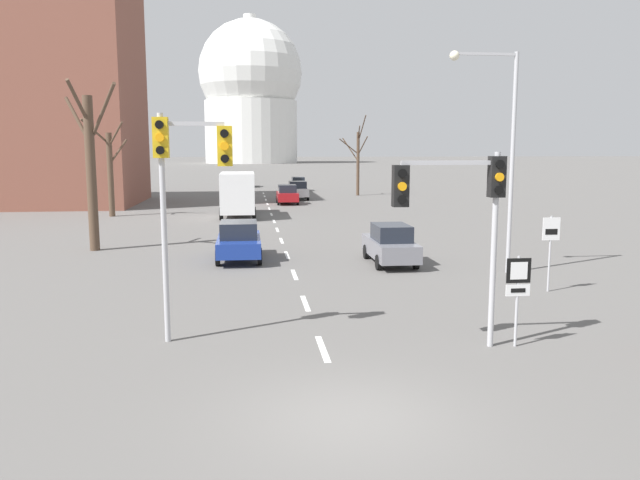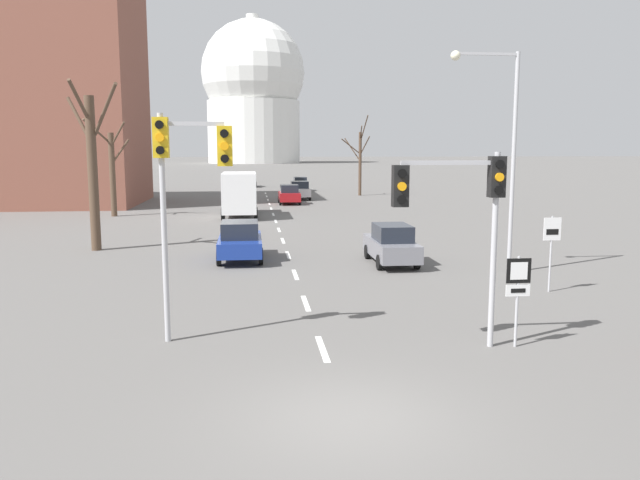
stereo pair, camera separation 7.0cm
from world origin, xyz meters
TOP-DOWN VIEW (x-y plane):
  - ground_plane at (0.00, 0.00)m, footprint 800.00×800.00m
  - lane_stripe_0 at (0.00, 3.94)m, footprint 0.16×2.00m
  - lane_stripe_1 at (0.00, 8.44)m, footprint 0.16×2.00m
  - lane_stripe_2 at (0.00, 12.94)m, footprint 0.16×2.00m
  - lane_stripe_3 at (0.00, 17.44)m, footprint 0.16×2.00m
  - lane_stripe_4 at (0.00, 21.94)m, footprint 0.16×2.00m
  - lane_stripe_5 at (0.00, 26.44)m, footprint 0.16×2.00m
  - lane_stripe_6 at (0.00, 30.94)m, footprint 0.16×2.00m
  - lane_stripe_7 at (0.00, 35.44)m, footprint 0.16×2.00m
  - lane_stripe_8 at (0.00, 39.94)m, footprint 0.16×2.00m
  - lane_stripe_9 at (0.00, 44.44)m, footprint 0.16×2.00m
  - lane_stripe_10 at (0.00, 48.94)m, footprint 0.16×2.00m
  - lane_stripe_11 at (0.00, 53.44)m, footprint 0.16×2.00m
  - lane_stripe_12 at (0.00, 57.94)m, footprint 0.16×2.00m
  - traffic_signal_near_right at (3.25, 3.68)m, footprint 2.66×0.34m
  - traffic_signal_near_left at (-3.26, 4.97)m, footprint 1.87×0.34m
  - route_sign_post at (4.67, 3.58)m, footprint 0.60×0.08m
  - speed_limit_sign at (8.28, 9.12)m, footprint 0.60×0.08m
  - street_lamp_right at (7.76, 12.37)m, footprint 2.64×0.36m
  - sedan_near_left at (-1.68, 70.06)m, footprint 1.70×4.48m
  - sedan_near_right at (-2.13, 16.41)m, footprint 1.90×4.33m
  - sedan_mid_centre at (1.72, 44.08)m, footprint 1.85×3.94m
  - sedan_far_left at (4.09, 61.69)m, footprint 1.71×4.50m
  - sedan_far_right at (4.15, 14.75)m, footprint 1.70×4.22m
  - sedan_distant_centre at (3.01, 48.94)m, footprint 1.98×4.03m
  - delivery_truck at (-2.41, 34.20)m, footprint 2.44×7.20m
  - bare_tree_left_near at (-11.36, 35.32)m, footprint 2.73×2.06m
  - bare_tree_right_near at (9.63, 53.45)m, footprint 2.69×2.89m
  - bare_tree_left_far at (-8.95, 19.77)m, footprint 3.03×3.26m
  - capitol_dome at (0.00, 212.44)m, footprint 35.68×35.68m
  - apartment_block_left at (-20.30, 46.43)m, footprint 18.00×14.00m

SIDE VIEW (x-z plane):
  - ground_plane at x=0.00m, z-range 0.00..0.00m
  - lane_stripe_0 at x=0.00m, z-range 0.00..0.01m
  - lane_stripe_1 at x=0.00m, z-range 0.00..0.01m
  - lane_stripe_2 at x=0.00m, z-range 0.00..0.01m
  - lane_stripe_3 at x=0.00m, z-range 0.00..0.01m
  - lane_stripe_4 at x=0.00m, z-range 0.00..0.01m
  - lane_stripe_5 at x=0.00m, z-range 0.00..0.01m
  - lane_stripe_6 at x=0.00m, z-range 0.00..0.01m
  - lane_stripe_7 at x=0.00m, z-range 0.00..0.01m
  - lane_stripe_8 at x=0.00m, z-range 0.00..0.01m
  - lane_stripe_9 at x=0.00m, z-range 0.00..0.01m
  - lane_stripe_10 at x=0.00m, z-range 0.00..0.01m
  - lane_stripe_11 at x=0.00m, z-range 0.00..0.01m
  - lane_stripe_12 at x=0.00m, z-range 0.00..0.01m
  - sedan_near_left at x=-1.68m, z-range 0.00..1.61m
  - sedan_far_left at x=4.09m, z-range 0.01..1.61m
  - sedan_far_right at x=4.15m, z-range -0.01..1.67m
  - sedan_mid_centre at x=1.72m, z-range -0.01..1.68m
  - sedan_near_right at x=-2.13m, z-range 0.01..1.70m
  - sedan_distant_centre at x=3.01m, z-range 0.01..1.76m
  - route_sign_post at x=4.67m, z-range 0.39..2.62m
  - delivery_truck at x=-2.41m, z-range 0.13..3.27m
  - speed_limit_sign at x=8.28m, z-range 0.45..3.01m
  - bare_tree_left_near at x=-11.36m, z-range -0.14..6.70m
  - traffic_signal_near_right at x=3.25m, z-range 1.22..5.91m
  - bare_tree_right_near at x=9.63m, z-range -0.34..7.81m
  - bare_tree_left_far at x=-8.95m, z-range 0.07..7.86m
  - traffic_signal_near_left at x=-3.26m, z-range 1.44..7.04m
  - street_lamp_right at x=7.76m, z-range 1.00..9.31m
  - apartment_block_left at x=-20.30m, z-range 0.00..20.86m
  - capitol_dome at x=0.00m, z-range -0.65..49.75m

